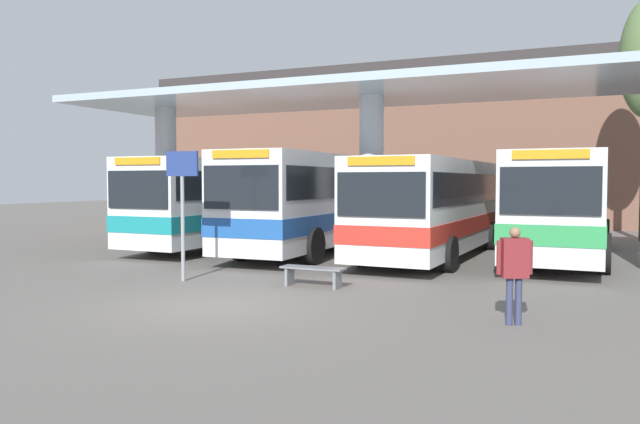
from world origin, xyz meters
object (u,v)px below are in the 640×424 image
(waiting_bench_near_pillar, at_px, (313,272))
(parked_car_street, at_px, (295,207))
(transit_bus_left_bay, at_px, (238,198))
(info_sign_platform, at_px, (182,189))
(transit_bus_far_right_bay, at_px, (564,201))
(transit_bus_center_bay, at_px, (320,198))
(pedestrian_waiting, at_px, (514,265))
(transit_bus_right_bay, at_px, (436,203))

(waiting_bench_near_pillar, xyz_separation_m, parked_car_street, (-9.20, 17.52, 0.65))
(transit_bus_left_bay, bearing_deg, info_sign_platform, 113.28)
(transit_bus_far_right_bay, distance_m, waiting_bench_near_pillar, 9.86)
(transit_bus_left_bay, relative_size, transit_bus_far_right_bay, 0.97)
(transit_bus_left_bay, relative_size, waiting_bench_near_pillar, 7.41)
(transit_bus_center_bay, relative_size, pedestrian_waiting, 6.71)
(transit_bus_right_bay, xyz_separation_m, info_sign_platform, (-4.42, -7.34, 0.52))
(transit_bus_right_bay, relative_size, info_sign_platform, 3.33)
(transit_bus_center_bay, bearing_deg, parked_car_street, -60.94)
(pedestrian_waiting, relative_size, parked_car_street, 0.40)
(waiting_bench_near_pillar, height_order, pedestrian_waiting, pedestrian_waiting)
(transit_bus_far_right_bay, height_order, info_sign_platform, transit_bus_far_right_bay)
(waiting_bench_near_pillar, bearing_deg, info_sign_platform, -170.86)
(transit_bus_left_bay, height_order, transit_bus_right_bay, transit_bus_left_bay)
(transit_bus_left_bay, distance_m, transit_bus_center_bay, 3.70)
(transit_bus_right_bay, relative_size, waiting_bench_near_pillar, 6.95)
(transit_bus_left_bay, relative_size, parked_car_street, 2.69)
(info_sign_platform, xyz_separation_m, pedestrian_waiting, (7.92, -1.52, -1.22))
(transit_bus_left_bay, height_order, waiting_bench_near_pillar, transit_bus_left_bay)
(transit_bus_center_bay, distance_m, transit_bus_right_bay, 4.08)
(transit_bus_far_right_bay, height_order, parked_car_street, transit_bus_far_right_bay)
(pedestrian_waiting, bearing_deg, transit_bus_right_bay, 86.50)
(transit_bus_right_bay, bearing_deg, transit_bus_far_right_bay, -155.58)
(transit_bus_center_bay, height_order, transit_bus_right_bay, transit_bus_center_bay)
(transit_bus_center_bay, bearing_deg, pedestrian_waiting, 128.85)
(transit_bus_right_bay, xyz_separation_m, waiting_bench_near_pillar, (-1.18, -6.82, -1.38))
(transit_bus_center_bay, bearing_deg, info_sign_platform, 85.85)
(transit_bus_center_bay, relative_size, transit_bus_right_bay, 1.06)
(transit_bus_far_right_bay, bearing_deg, parked_car_street, -32.48)
(transit_bus_far_right_bay, distance_m, pedestrian_waiting, 10.49)
(transit_bus_center_bay, height_order, waiting_bench_near_pillar, transit_bus_center_bay)
(transit_bus_left_bay, bearing_deg, transit_bus_center_bay, 172.43)
(transit_bus_center_bay, xyz_separation_m, info_sign_platform, (-0.34, -7.39, 0.39))
(transit_bus_far_right_bay, bearing_deg, transit_bus_center_bay, 11.53)
(transit_bus_center_bay, xyz_separation_m, waiting_bench_near_pillar, (2.90, -6.87, -1.51))
(parked_car_street, bearing_deg, transit_bus_left_bay, -76.22)
(transit_bus_left_bay, height_order, parked_car_street, transit_bus_left_bay)
(transit_bus_right_bay, height_order, parked_car_street, transit_bus_right_bay)
(pedestrian_waiting, bearing_deg, parked_car_street, 100.30)
(transit_bus_center_bay, xyz_separation_m, pedestrian_waiting, (7.58, -8.91, -0.83))
(transit_bus_left_bay, relative_size, transit_bus_center_bay, 1.00)
(transit_bus_left_bay, xyz_separation_m, transit_bus_center_bay, (3.66, -0.52, 0.07))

